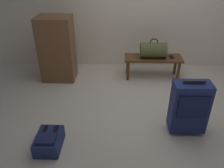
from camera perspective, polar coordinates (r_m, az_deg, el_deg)
ground_plane at (r=3.31m, az=9.40°, el=-6.47°), size 6.60×6.60×0.00m
bench at (r=4.06m, az=10.36°, el=5.95°), size 1.00×0.36×0.39m
duffel_bag_olive at (r=3.98m, az=10.41°, el=8.46°), size 0.44×0.26×0.34m
cell_phone at (r=4.10m, az=14.87°, el=6.66°), size 0.07×0.14×0.01m
suitcase_upright_navy at (r=2.84m, az=18.99°, el=-5.45°), size 0.43×0.25×0.73m
backpack_navy at (r=2.75m, az=-15.68°, el=-13.73°), size 0.28×0.38×0.21m
side_cabinet at (r=3.99m, az=-13.74°, el=8.61°), size 0.56×0.44×1.10m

